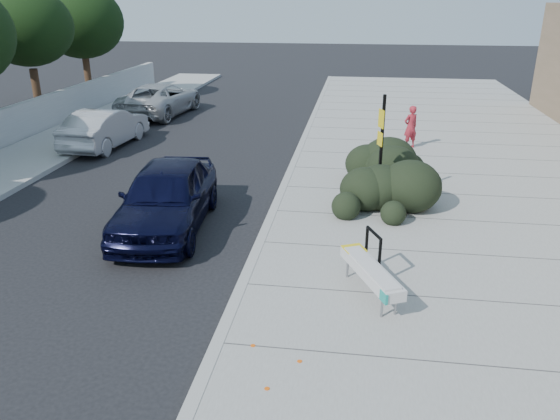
{
  "coord_description": "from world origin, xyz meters",
  "views": [
    {
      "loc": [
        2.1,
        -9.33,
        5.48
      ],
      "look_at": [
        0.48,
        1.92,
        1.0
      ],
      "focal_mm": 35.0,
      "sensor_mm": 36.0,
      "label": 1
    }
  ],
  "objects": [
    {
      "name": "bike_rack",
      "position": [
        2.54,
        0.66,
        0.75
      ],
      "size": [
        0.31,
        0.64,
        1.0
      ],
      "rotation": [
        0.0,
        0.0,
        0.41
      ],
      "color": "black",
      "rests_on": "sidewalk_near"
    },
    {
      "name": "wagon_silver",
      "position": [
        -7.5,
        10.17,
        0.74
      ],
      "size": [
        1.86,
        4.57,
        1.47
      ],
      "primitive_type": "imported",
      "rotation": [
        0.0,
        0.0,
        3.07
      ],
      "color": "#A9A9AD",
      "rests_on": "ground"
    },
    {
      "name": "sedan_navy",
      "position": [
        -2.5,
        2.84,
        0.84
      ],
      "size": [
        2.38,
        5.05,
        1.67
      ],
      "primitive_type": "imported",
      "rotation": [
        0.0,
        0.0,
        0.08
      ],
      "color": "black",
      "rests_on": "ground"
    },
    {
      "name": "tree_far_f",
      "position": [
        -12.5,
        19.0,
        4.19
      ],
      "size": [
        4.4,
        4.4,
        6.07
      ],
      "color": "#332114",
      "rests_on": "ground"
    },
    {
      "name": "bench",
      "position": [
        2.5,
        -0.07,
        0.64
      ],
      "size": [
        1.21,
        2.03,
        0.61
      ],
      "rotation": [
        0.0,
        0.0,
        0.43
      ],
      "color": "gray",
      "rests_on": "sidewalk_near"
    },
    {
      "name": "sidewalk_near",
      "position": [
        5.6,
        5.0,
        0.07
      ],
      "size": [
        11.2,
        50.0,
        0.15
      ],
      "primitive_type": "cube",
      "color": "gray",
      "rests_on": "ground"
    },
    {
      "name": "curb_far",
      "position": [
        -8.0,
        5.0,
        0.08
      ],
      "size": [
        0.22,
        50.0,
        0.17
      ],
      "primitive_type": "cube",
      "color": "#9E9E99",
      "rests_on": "ground"
    },
    {
      "name": "ground",
      "position": [
        0.0,
        0.0,
        0.0
      ],
      "size": [
        120.0,
        120.0,
        0.0
      ],
      "primitive_type": "plane",
      "color": "black",
      "rests_on": "ground"
    },
    {
      "name": "pedestrian",
      "position": [
        4.06,
        11.1,
        0.94
      ],
      "size": [
        0.68,
        0.62,
        1.57
      ],
      "primitive_type": "imported",
      "rotation": [
        0.0,
        0.0,
        3.7
      ],
      "color": "maroon",
      "rests_on": "sidewalk_near"
    },
    {
      "name": "suv_silver",
      "position": [
        -7.5,
        16.35,
        0.76
      ],
      "size": [
        3.05,
        5.7,
        1.52
      ],
      "primitive_type": "imported",
      "rotation": [
        0.0,
        0.0,
        3.04
      ],
      "color": "#A7A9AC",
      "rests_on": "ground"
    },
    {
      "name": "hedge",
      "position": [
        2.89,
        5.62,
        0.95
      ],
      "size": [
        2.2,
        4.32,
        1.61
      ],
      "primitive_type": "ellipsoid",
      "rotation": [
        0.0,
        0.0,
        -0.01
      ],
      "color": "black",
      "rests_on": "sidewalk_near"
    },
    {
      "name": "sign_post",
      "position": [
        2.75,
        4.99,
        1.81
      ],
      "size": [
        0.17,
        0.33,
        2.97
      ],
      "rotation": [
        0.0,
        0.0,
        0.35
      ],
      "color": "black",
      "rests_on": "sidewalk_near"
    },
    {
      "name": "tree_far_e",
      "position": [
        -12.5,
        14.0,
        4.18
      ],
      "size": [
        4.0,
        4.0,
        5.9
      ],
      "color": "#332114",
      "rests_on": "ground"
    },
    {
      "name": "curb_near",
      "position": [
        0.0,
        5.0,
        0.08
      ],
      "size": [
        0.22,
        50.0,
        0.17
      ],
      "primitive_type": "cube",
      "color": "#9E9E99",
      "rests_on": "ground"
    }
  ]
}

